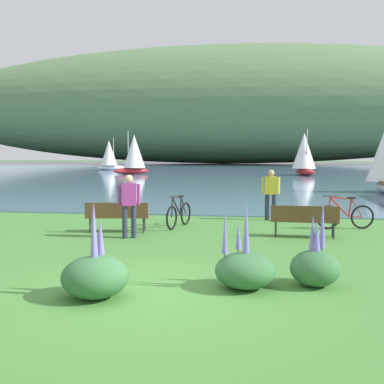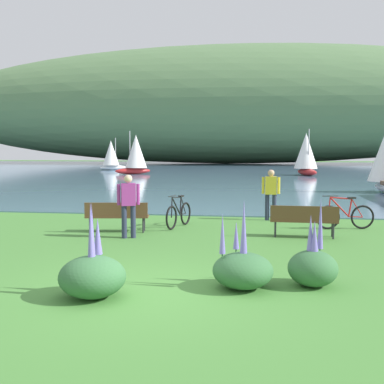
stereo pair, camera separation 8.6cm
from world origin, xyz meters
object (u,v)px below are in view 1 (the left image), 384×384
Objects in this scene: sailboat_nearest_to_shore at (304,154)px; sailboat_toward_hillside at (134,154)px; park_bench_further_along at (304,218)px; park_bench_near_camera at (117,214)px; person_on_the_grass at (129,202)px; bicycle_beside_path at (345,216)px; sailboat_far_off at (109,155)px; person_at_shoreline at (271,191)px; bicycle_leaning_near_bench at (179,214)px.

sailboat_nearest_to_shore is 16.15m from sailboat_toward_hillside.
park_bench_near_camera is at bearing 179.20° from park_bench_further_along.
bicycle_beside_path is at bearing 21.67° from person_on_the_grass.
person_on_the_grass is at bearing -71.44° from sailboat_far_off.
sailboat_nearest_to_shore is 1.13× the size of sailboat_far_off.
park_bench_near_camera is 1.08× the size of person_on_the_grass.
sailboat_nearest_to_shore is at bearing 76.30° from park_bench_near_camera.
bicycle_beside_path is 34.26m from sailboat_toward_hillside.
sailboat_nearest_to_shore reaches higher than bicycle_beside_path.
sailboat_far_off is at bearing 116.87° from bicycle_beside_path.
person_on_the_grass reaches higher than bicycle_beside_path.
sailboat_toward_hillside reaches higher than park_bench_near_camera.
person_at_shoreline is (-2.19, 1.54, 0.58)m from bicycle_beside_path.
sailboat_toward_hillside reaches higher than bicycle_leaning_near_bench.
sailboat_nearest_to_shore is (2.66, 32.59, 1.52)m from park_bench_further_along.
sailboat_far_off is at bearing 115.16° from person_at_shoreline.
park_bench_near_camera and park_bench_further_along have the same top height.
bicycle_leaning_near_bench is at bearing -145.83° from person_at_shoreline.
sailboat_nearest_to_shore reaches higher than sailboat_toward_hillside.
sailboat_toward_hillside reaches higher than bicycle_beside_path.
park_bench_near_camera is 1.06× the size of bicycle_beside_path.
sailboat_toward_hillside is (-9.82, 31.21, 1.60)m from bicycle_leaning_near_bench.
sailboat_nearest_to_shore reaches higher than bicycle_leaning_near_bench.
person_on_the_grass is at bearing -134.18° from person_at_shoreline.
sailboat_far_off is (-5.36, 9.01, -0.18)m from sailboat_toward_hillside.
bicycle_leaning_near_bench reaches higher than park_bench_further_along.
person_at_shoreline is (4.41, 3.10, 0.46)m from park_bench_near_camera.
bicycle_beside_path is (5.00, 0.37, -0.00)m from bicycle_leaning_near_bench.
bicycle_leaning_near_bench is 2.33m from person_on_the_grass.
bicycle_beside_path is 1.02× the size of person_on_the_grass.
sailboat_toward_hillside is (-16.15, -0.13, -0.04)m from sailboat_nearest_to_shore.
sailboat_toward_hillside is (-13.49, 32.47, 1.48)m from park_bench_further_along.
bicycle_beside_path is (1.33, 1.63, -0.12)m from park_bench_further_along.
sailboat_toward_hillside reaches higher than person_on_the_grass.
sailboat_far_off is (-13.59, 41.40, 1.29)m from park_bench_near_camera.
sailboat_toward_hillside is at bearing 104.25° from park_bench_near_camera.
bicycle_beside_path is at bearing -64.33° from sailboat_toward_hillside.
sailboat_nearest_to_shore is at bearing 85.34° from park_bench_further_along.
bicycle_beside_path is at bearing -92.45° from sailboat_nearest_to_shore.
sailboat_far_off is at bearing 157.56° from sailboat_nearest_to_shore.
park_bench_near_camera is 5.41m from person_at_shoreline.
sailboat_far_off reaches higher than bicycle_beside_path.
person_on_the_grass is 44.56m from sailboat_far_off.
bicycle_leaning_near_bench is at bearing -101.42° from sailboat_nearest_to_shore.
park_bench_further_along is 1.05× the size of bicycle_leaning_near_bench.
sailboat_toward_hillside is (-8.82, 33.23, 1.02)m from person_on_the_grass.
sailboat_nearest_to_shore is at bearing 77.60° from person_on_the_grass.
person_at_shoreline and person_on_the_grass have the same top height.
sailboat_toward_hillside is at bearing 115.67° from bicycle_beside_path.
person_at_shoreline is 0.45× the size of sailboat_far_off.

